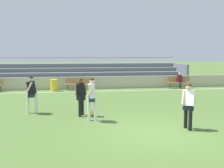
{
  "coord_description": "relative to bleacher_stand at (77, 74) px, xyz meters",
  "views": [
    {
      "loc": [
        -2.82,
        -8.35,
        2.62
      ],
      "look_at": [
        -0.82,
        4.73,
        1.11
      ],
      "focal_mm": 42.36,
      "sensor_mm": 36.0,
      "label": 1
    }
  ],
  "objects": [
    {
      "name": "field_line_sideline",
      "position": [
        2.37,
        -3.89,
        -0.96
      ],
      "size": [
        44.0,
        0.12,
        0.01
      ],
      "primitive_type": "cube",
      "color": "white",
      "rests_on": "ground"
    },
    {
      "name": "player_dark_trailing_run",
      "position": [
        -2.22,
        -10.36,
        0.02
      ],
      "size": [
        0.49,
        0.56,
        1.65
      ],
      "color": "white",
      "rests_on": "ground"
    },
    {
      "name": "player_dark_deep_cover",
      "position": [
        -0.08,
        -11.2,
        -0.01
      ],
      "size": [
        0.5,
        0.47,
        1.61
      ],
      "color": "black",
      "rests_on": "ground"
    },
    {
      "name": "player_white_dropping_back",
      "position": [
        0.32,
        -12.12,
        0.06
      ],
      "size": [
        0.43,
        0.51,
        1.7
      ],
      "color": "white",
      "rests_on": "ground"
    },
    {
      "name": "sideline_wall",
      "position": [
        2.37,
        -2.37,
        -0.5
      ],
      "size": [
        48.0,
        0.16,
        0.92
      ],
      "primitive_type": "cube",
      "color": "beige",
      "rests_on": "ground"
    },
    {
      "name": "ground_plane",
      "position": [
        2.37,
        -13.96,
        -0.96
      ],
      "size": [
        160.0,
        160.0,
        0.0
      ],
      "primitive_type": "plane",
      "color": "#4C6B30"
    },
    {
      "name": "bench_far_right",
      "position": [
        0.01,
        -3.05,
        -0.41
      ],
      "size": [
        1.8,
        0.4,
        0.9
      ],
      "color": "#99754C",
      "rests_on": "ground"
    },
    {
      "name": "soccer_ball",
      "position": [
        0.37,
        -11.29,
        -0.85
      ],
      "size": [
        0.22,
        0.22,
        0.22
      ],
      "primitive_type": "sphere",
      "color": "yellow",
      "rests_on": "ground"
    },
    {
      "name": "bleacher_stand",
      "position": [
        0.0,
        0.0,
        0.0
      ],
      "size": [
        18.29,
        3.63,
        2.32
      ],
      "color": "#9EA3AD",
      "rests_on": "ground"
    },
    {
      "name": "player_white_pressing_high",
      "position": [
        3.54,
        -13.8,
        -0.0
      ],
      "size": [
        0.62,
        0.52,
        1.61
      ],
      "color": "black",
      "rests_on": "ground"
    },
    {
      "name": "spectator_seated",
      "position": [
        7.73,
        -3.16,
        -0.26
      ],
      "size": [
        0.36,
        0.42,
        1.21
      ],
      "color": "#2D2D38",
      "rests_on": "ground"
    },
    {
      "name": "trash_bin",
      "position": [
        -1.7,
        -3.35,
        -0.54
      ],
      "size": [
        0.51,
        0.51,
        0.84
      ],
      "primitive_type": "cylinder",
      "color": "yellow",
      "rests_on": "ground"
    },
    {
      "name": "bench_near_bin",
      "position": [
        7.73,
        -3.05,
        -0.41
      ],
      "size": [
        1.8,
        0.4,
        0.9
      ],
      "color": "#99754C",
      "rests_on": "ground"
    }
  ]
}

